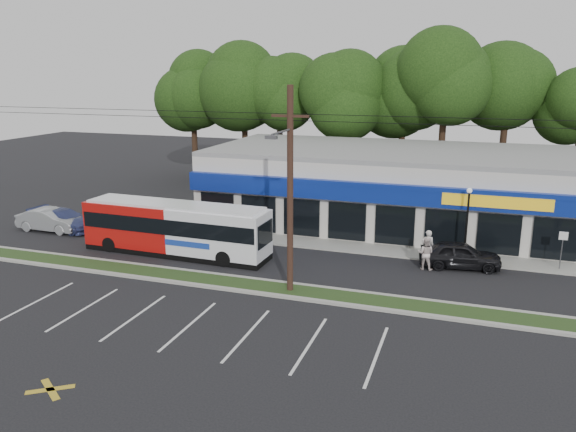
% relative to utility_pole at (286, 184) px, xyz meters
% --- Properties ---
extents(ground, '(120.00, 120.00, 0.00)m').
position_rel_utility_pole_xyz_m(ground, '(-2.83, -0.93, -5.41)').
color(ground, black).
rests_on(ground, ground).
extents(grass_strip, '(40.00, 1.60, 0.12)m').
position_rel_utility_pole_xyz_m(grass_strip, '(-2.83, 0.07, -5.35)').
color(grass_strip, '#233B18').
rests_on(grass_strip, ground).
extents(curb_south, '(40.00, 0.25, 0.14)m').
position_rel_utility_pole_xyz_m(curb_south, '(-2.83, -0.78, -5.34)').
color(curb_south, '#9E9E93').
rests_on(curb_south, ground).
extents(curb_north, '(40.00, 0.25, 0.14)m').
position_rel_utility_pole_xyz_m(curb_north, '(-2.83, 0.92, -5.34)').
color(curb_north, '#9E9E93').
rests_on(curb_north, ground).
extents(sidewalk, '(32.00, 2.20, 0.10)m').
position_rel_utility_pole_xyz_m(sidewalk, '(2.17, 8.07, -5.36)').
color(sidewalk, '#9E9E93').
rests_on(sidewalk, ground).
extents(strip_mall, '(25.00, 12.55, 5.30)m').
position_rel_utility_pole_xyz_m(strip_mall, '(2.67, 14.99, -2.76)').
color(strip_mall, beige).
rests_on(strip_mall, ground).
extents(utility_pole, '(50.00, 2.77, 10.00)m').
position_rel_utility_pole_xyz_m(utility_pole, '(0.00, 0.00, 0.00)').
color(utility_pole, black).
rests_on(utility_pole, ground).
extents(lamp_post, '(0.30, 0.30, 4.25)m').
position_rel_utility_pole_xyz_m(lamp_post, '(8.17, 7.87, -2.74)').
color(lamp_post, black).
rests_on(lamp_post, ground).
extents(sign_post, '(0.45, 0.10, 2.23)m').
position_rel_utility_pole_xyz_m(sign_post, '(13.17, 7.65, -3.86)').
color(sign_post, '#59595E').
rests_on(sign_post, ground).
extents(tree_line, '(46.76, 6.76, 11.83)m').
position_rel_utility_pole_xyz_m(tree_line, '(1.17, 25.07, 3.00)').
color(tree_line, black).
rests_on(tree_line, ground).
extents(metrobus, '(11.53, 2.75, 3.08)m').
position_rel_utility_pole_xyz_m(metrobus, '(-8.13, 3.57, -3.78)').
color(metrobus, '#B2100D').
rests_on(metrobus, ground).
extents(car_dark, '(4.59, 2.34, 1.50)m').
position_rel_utility_pole_xyz_m(car_dark, '(7.97, 6.43, -4.67)').
color(car_dark, black).
rests_on(car_dark, ground).
extents(car_silver, '(4.67, 1.64, 1.54)m').
position_rel_utility_pole_xyz_m(car_silver, '(-18.76, 5.20, -4.64)').
color(car_silver, '#979A9E').
rests_on(car_silver, ground).
extents(car_blue, '(5.24, 2.58, 1.47)m').
position_rel_utility_pole_xyz_m(car_blue, '(-18.06, 5.65, -4.68)').
color(car_blue, navy).
rests_on(car_blue, ground).
extents(pedestrian_a, '(0.81, 0.65, 1.92)m').
position_rel_utility_pole_xyz_m(pedestrian_a, '(6.17, 6.72, -4.45)').
color(pedestrian_a, silver).
rests_on(pedestrian_a, ground).
extents(pedestrian_b, '(0.96, 0.78, 1.84)m').
position_rel_utility_pole_xyz_m(pedestrian_b, '(6.17, 5.54, -4.50)').
color(pedestrian_b, silver).
rests_on(pedestrian_b, ground).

